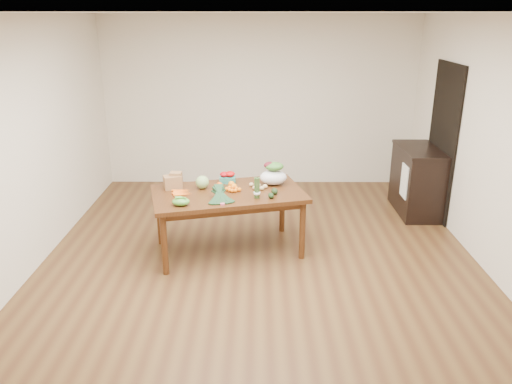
{
  "coord_description": "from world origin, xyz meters",
  "views": [
    {
      "loc": [
        -0.02,
        -5.01,
        2.69
      ],
      "look_at": [
        -0.04,
        0.0,
        0.89
      ],
      "focal_mm": 35.0,
      "sensor_mm": 36.0,
      "label": 1
    }
  ],
  "objects_px": {
    "dining_table": "(229,222)",
    "mandarin_cluster": "(233,188)",
    "cabbage": "(202,182)",
    "asparagus_bundle": "(257,188)",
    "cabinet": "(417,180)",
    "salad_bag": "(273,175)",
    "kale_bunch": "(221,195)",
    "paper_bag": "(173,181)"
  },
  "relations": [
    {
      "from": "cabinet",
      "to": "mandarin_cluster",
      "type": "relative_size",
      "value": 5.67
    },
    {
      "from": "salad_bag",
      "to": "asparagus_bundle",
      "type": "bearing_deg",
      "value": -112.04
    },
    {
      "from": "dining_table",
      "to": "mandarin_cluster",
      "type": "bearing_deg",
      "value": 5.05
    },
    {
      "from": "dining_table",
      "to": "kale_bunch",
      "type": "relative_size",
      "value": 4.31
    },
    {
      "from": "paper_bag",
      "to": "salad_bag",
      "type": "relative_size",
      "value": 0.83
    },
    {
      "from": "cabinet",
      "to": "salad_bag",
      "type": "xyz_separation_m",
      "value": [
        -2.06,
        -1.0,
        0.4
      ]
    },
    {
      "from": "asparagus_bundle",
      "to": "kale_bunch",
      "type": "bearing_deg",
      "value": -179.31
    },
    {
      "from": "dining_table",
      "to": "cabinet",
      "type": "xyz_separation_m",
      "value": [
        2.59,
        1.27,
        0.1
      ]
    },
    {
      "from": "mandarin_cluster",
      "to": "salad_bag",
      "type": "xyz_separation_m",
      "value": [
        0.47,
        0.25,
        0.09
      ]
    },
    {
      "from": "cabinet",
      "to": "kale_bunch",
      "type": "relative_size",
      "value": 2.55
    },
    {
      "from": "paper_bag",
      "to": "mandarin_cluster",
      "type": "height_order",
      "value": "paper_bag"
    },
    {
      "from": "cabinet",
      "to": "paper_bag",
      "type": "xyz_separation_m",
      "value": [
        -3.24,
        -1.15,
        0.37
      ]
    },
    {
      "from": "asparagus_bundle",
      "to": "salad_bag",
      "type": "xyz_separation_m",
      "value": [
        0.19,
        0.48,
        -0.0
      ]
    },
    {
      "from": "kale_bunch",
      "to": "dining_table",
      "type": "bearing_deg",
      "value": 65.09
    },
    {
      "from": "paper_bag",
      "to": "kale_bunch",
      "type": "bearing_deg",
      "value": -36.36
    },
    {
      "from": "dining_table",
      "to": "salad_bag",
      "type": "height_order",
      "value": "salad_bag"
    },
    {
      "from": "cabinet",
      "to": "mandarin_cluster",
      "type": "xyz_separation_m",
      "value": [
        -2.53,
        -1.25,
        0.32
      ]
    },
    {
      "from": "salad_bag",
      "to": "cabbage",
      "type": "bearing_deg",
      "value": -169.83
    },
    {
      "from": "asparagus_bundle",
      "to": "dining_table",
      "type": "bearing_deg",
      "value": 133.02
    },
    {
      "from": "cabbage",
      "to": "asparagus_bundle",
      "type": "xyz_separation_m",
      "value": [
        0.64,
        -0.33,
        0.05
      ]
    },
    {
      "from": "cabbage",
      "to": "asparagus_bundle",
      "type": "relative_size",
      "value": 0.62
    },
    {
      "from": "dining_table",
      "to": "mandarin_cluster",
      "type": "xyz_separation_m",
      "value": [
        0.06,
        0.02,
        0.41
      ]
    },
    {
      "from": "mandarin_cluster",
      "to": "asparagus_bundle",
      "type": "xyz_separation_m",
      "value": [
        0.28,
        -0.23,
        0.09
      ]
    },
    {
      "from": "asparagus_bundle",
      "to": "salad_bag",
      "type": "distance_m",
      "value": 0.52
    },
    {
      "from": "cabinet",
      "to": "mandarin_cluster",
      "type": "distance_m",
      "value": 2.84
    },
    {
      "from": "dining_table",
      "to": "cabbage",
      "type": "bearing_deg",
      "value": 145.19
    },
    {
      "from": "paper_bag",
      "to": "salad_bag",
      "type": "distance_m",
      "value": 1.2
    },
    {
      "from": "kale_bunch",
      "to": "cabinet",
      "type": "bearing_deg",
      "value": 16.7
    },
    {
      "from": "kale_bunch",
      "to": "asparagus_bundle",
      "type": "height_order",
      "value": "asparagus_bundle"
    },
    {
      "from": "cabbage",
      "to": "mandarin_cluster",
      "type": "relative_size",
      "value": 0.86
    },
    {
      "from": "cabinet",
      "to": "cabbage",
      "type": "height_order",
      "value": "cabinet"
    },
    {
      "from": "dining_table",
      "to": "cabbage",
      "type": "relative_size",
      "value": 11.1
    },
    {
      "from": "kale_bunch",
      "to": "salad_bag",
      "type": "xyz_separation_m",
      "value": [
        0.59,
        0.59,
        0.04
      ]
    },
    {
      "from": "dining_table",
      "to": "paper_bag",
      "type": "relative_size",
      "value": 6.45
    },
    {
      "from": "kale_bunch",
      "to": "salad_bag",
      "type": "bearing_deg",
      "value": 30.57
    },
    {
      "from": "paper_bag",
      "to": "kale_bunch",
      "type": "xyz_separation_m",
      "value": [
        0.6,
        -0.44,
        -0.01
      ]
    },
    {
      "from": "paper_bag",
      "to": "asparagus_bundle",
      "type": "height_order",
      "value": "asparagus_bundle"
    },
    {
      "from": "paper_bag",
      "to": "kale_bunch",
      "type": "height_order",
      "value": "paper_bag"
    },
    {
      "from": "cabinet",
      "to": "salad_bag",
      "type": "relative_size",
      "value": 3.17
    },
    {
      "from": "salad_bag",
      "to": "mandarin_cluster",
      "type": "bearing_deg",
      "value": -152.57
    },
    {
      "from": "dining_table",
      "to": "salad_bag",
      "type": "xyz_separation_m",
      "value": [
        0.53,
        0.27,
        0.5
      ]
    },
    {
      "from": "paper_bag",
      "to": "dining_table",
      "type": "bearing_deg",
      "value": -10.17
    }
  ]
}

